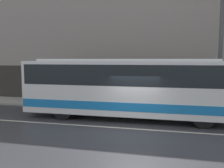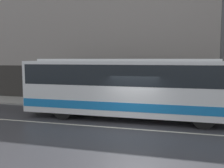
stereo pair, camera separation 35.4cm
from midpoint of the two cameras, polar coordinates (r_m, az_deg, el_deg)
name	(u,v)px [view 2 (the right image)]	position (r m, az deg, el deg)	size (l,w,h in m)	color
ground_plane	(131,129)	(12.26, 5.19, -10.19)	(60.00, 60.00, 0.00)	#333338
sidewalk	(146,107)	(17.50, 8.25, -5.16)	(60.00, 2.91, 0.12)	gray
building_facade	(149,21)	(18.97, 9.11, 14.09)	(60.00, 0.35, 12.68)	gray
lane_stripe	(131,129)	(12.26, 5.19, -10.17)	(54.00, 0.14, 0.01)	beige
transit_bus	(125,85)	(13.98, 3.74, -0.28)	(11.40, 2.56, 3.36)	white
utility_pole_near	(223,40)	(16.57, 24.53, 9.09)	(0.25, 0.25, 8.70)	#4C4C4F
pedestrian_waiting	(159,98)	(16.45, 11.24, -3.19)	(0.36, 0.36, 1.55)	maroon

